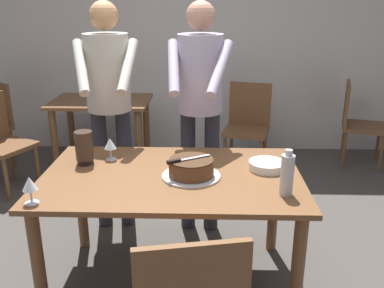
{
  "coord_description": "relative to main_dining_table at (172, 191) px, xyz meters",
  "views": [
    {
      "loc": [
        0.19,
        -2.27,
        1.72
      ],
      "look_at": [
        0.12,
        0.12,
        0.9
      ],
      "focal_mm": 39.28,
      "sensor_mm": 36.0,
      "label": 1
    }
  ],
  "objects": [
    {
      "name": "wine_glass_far",
      "position": [
        -0.67,
        -0.39,
        0.21
      ],
      "size": [
        0.08,
        0.08,
        0.14
      ],
      "color": "silver",
      "rests_on": "main_dining_table"
    },
    {
      "name": "back_wall",
      "position": [
        0.0,
        2.64,
        0.71
      ],
      "size": [
        10.0,
        0.12,
        2.7
      ],
      "primitive_type": "cube",
      "color": "silver",
      "rests_on": "ground_plane"
    },
    {
      "name": "ground_plane",
      "position": [
        0.0,
        0.0,
        -0.64
      ],
      "size": [
        14.0,
        14.0,
        0.0
      ],
      "primitive_type": "plane",
      "color": "#4C4742"
    },
    {
      "name": "person_cutting_cake",
      "position": [
        0.16,
        0.69,
        0.43
      ],
      "size": [
        0.46,
        0.57,
        1.72
      ],
      "color": "#2D2D38",
      "rests_on": "ground_plane"
    },
    {
      "name": "background_chair_3",
      "position": [
        0.64,
        1.97,
        -0.15
      ],
      "size": [
        0.53,
        0.53,
        0.9
      ],
      "color": "brown",
      "rests_on": "ground_plane"
    },
    {
      "name": "water_bottle",
      "position": [
        0.62,
        -0.25,
        0.22
      ],
      "size": [
        0.07,
        0.07,
        0.25
      ],
      "color": "silver",
      "rests_on": "main_dining_table"
    },
    {
      "name": "background_chair_1",
      "position": [
        1.83,
        2.11,
        -0.15
      ],
      "size": [
        0.55,
        0.55,
        0.9
      ],
      "color": "brown",
      "rests_on": "ground_plane"
    },
    {
      "name": "cake_knife",
      "position": [
        0.06,
        -0.07,
        0.22
      ],
      "size": [
        0.25,
        0.15,
        0.02
      ],
      "color": "silver",
      "rests_on": "cake_on_platter"
    },
    {
      "name": "hurricane_lamp",
      "position": [
        -0.55,
        0.15,
        0.21
      ],
      "size": [
        0.11,
        0.11,
        0.21
      ],
      "color": "black",
      "rests_on": "main_dining_table"
    },
    {
      "name": "plate_stack",
      "position": [
        0.57,
        0.09,
        0.13
      ],
      "size": [
        0.22,
        0.22,
        0.05
      ],
      "color": "white",
      "rests_on": "main_dining_table"
    },
    {
      "name": "wine_glass_near",
      "position": [
        -0.41,
        0.23,
        0.21
      ],
      "size": [
        0.08,
        0.08,
        0.14
      ],
      "color": "silver",
      "rests_on": "main_dining_table"
    },
    {
      "name": "background_table",
      "position": [
        -0.88,
        1.94,
        -0.07
      ],
      "size": [
        1.0,
        0.7,
        0.74
      ],
      "color": "brown",
      "rests_on": "ground_plane"
    },
    {
      "name": "cake_on_platter",
      "position": [
        0.12,
        -0.03,
        0.16
      ],
      "size": [
        0.34,
        0.34,
        0.11
      ],
      "color": "silver",
      "rests_on": "main_dining_table"
    },
    {
      "name": "person_standing_beside",
      "position": [
        -0.51,
        0.72,
        0.43
      ],
      "size": [
        0.46,
        0.57,
        1.72
      ],
      "color": "#2D2D38",
      "rests_on": "ground_plane"
    },
    {
      "name": "main_dining_table",
      "position": [
        0.0,
        0.0,
        0.0
      ],
      "size": [
        1.52,
        0.95,
        0.75
      ],
      "color": "brown",
      "rests_on": "ground_plane"
    }
  ]
}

